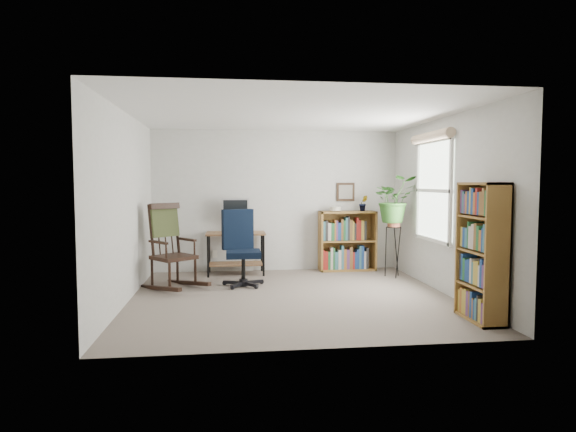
{
  "coord_description": "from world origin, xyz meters",
  "views": [
    {
      "loc": [
        -0.81,
        -6.22,
        1.52
      ],
      "look_at": [
        0.0,
        0.4,
        1.05
      ],
      "focal_mm": 30.0,
      "sensor_mm": 36.0,
      "label": 1
    }
  ],
  "objects": [
    {
      "name": "rocking_chair",
      "position": [
        -1.6,
        0.74,
        0.62
      ],
      "size": [
        1.18,
        1.23,
        1.24
      ],
      "primitive_type": null,
      "rotation": [
        0.0,
        0.0,
        0.7
      ],
      "color": "black",
      "rests_on": "floor"
    },
    {
      "name": "wall_left",
      "position": [
        -2.1,
        0.0,
        1.2
      ],
      "size": [
        0.0,
        4.0,
        2.4
      ],
      "primitive_type": "cube",
      "color": "silver",
      "rests_on": "ground"
    },
    {
      "name": "plant_stand",
      "position": [
        1.8,
        1.17,
        0.47
      ],
      "size": [
        0.33,
        0.33,
        0.94
      ],
      "primitive_type": null,
      "rotation": [
        0.0,
        0.0,
        0.34
      ],
      "color": "black",
      "rests_on": "floor"
    },
    {
      "name": "low_bookshelf",
      "position": [
        1.2,
        1.82,
        0.51
      ],
      "size": [
        0.97,
        0.32,
        1.02
      ],
      "primitive_type": null,
      "color": "olive",
      "rests_on": "floor"
    },
    {
      "name": "wall_front",
      "position": [
        0.0,
        -2.0,
        1.2
      ],
      "size": [
        4.2,
        0.0,
        2.4
      ],
      "primitive_type": "cube",
      "color": "silver",
      "rests_on": "ground"
    },
    {
      "name": "window",
      "position": [
        2.06,
        0.3,
        1.4
      ],
      "size": [
        0.12,
        1.2,
        1.5
      ],
      "primitive_type": null,
      "color": "white",
      "rests_on": "wall_right"
    },
    {
      "name": "wall_right",
      "position": [
        2.1,
        0.0,
        1.2
      ],
      "size": [
        0.0,
        4.0,
        2.4
      ],
      "primitive_type": "cube",
      "color": "silver",
      "rests_on": "ground"
    },
    {
      "name": "floor",
      "position": [
        0.0,
        0.0,
        0.0
      ],
      "size": [
        4.2,
        4.0,
        0.0
      ],
      "primitive_type": "cube",
      "color": "slate",
      "rests_on": "ground"
    },
    {
      "name": "desk",
      "position": [
        -0.71,
        1.7,
        0.35
      ],
      "size": [
        0.96,
        0.53,
        0.69
      ],
      "primitive_type": null,
      "color": "brown",
      "rests_on": "floor"
    },
    {
      "name": "wall_back",
      "position": [
        0.0,
        2.0,
        1.2
      ],
      "size": [
        4.2,
        0.0,
        2.4
      ],
      "primitive_type": "cube",
      "color": "silver",
      "rests_on": "ground"
    },
    {
      "name": "monitor",
      "position": [
        -0.71,
        1.84,
        0.97
      ],
      "size": [
        0.46,
        0.16,
        0.56
      ],
      "primitive_type": null,
      "color": "#AEAEB3",
      "rests_on": "desk"
    },
    {
      "name": "tall_bookshelf",
      "position": [
        1.92,
        -1.32,
        0.76
      ],
      "size": [
        0.28,
        0.66,
        1.52
      ],
      "primitive_type": null,
      "color": "olive",
      "rests_on": "floor"
    },
    {
      "name": "spider_plant",
      "position": [
        1.8,
        1.17,
        1.61
      ],
      "size": [
        1.69,
        1.88,
        1.46
      ],
      "primitive_type": "imported",
      "color": "#2A5C20",
      "rests_on": "plant_stand"
    },
    {
      "name": "ceiling",
      "position": [
        0.0,
        0.0,
        2.4
      ],
      "size": [
        4.2,
        4.0,
        0.0
      ],
      "primitive_type": "cube",
      "color": "white",
      "rests_on": "ground"
    },
    {
      "name": "framed_picture",
      "position": [
        1.2,
        1.97,
        1.35
      ],
      "size": [
        0.32,
        0.04,
        0.32
      ],
      "primitive_type": null,
      "color": "black",
      "rests_on": "wall_back"
    },
    {
      "name": "office_chair",
      "position": [
        -0.61,
        0.78,
        0.57
      ],
      "size": [
        0.79,
        0.79,
        1.14
      ],
      "primitive_type": null,
      "rotation": [
        0.0,
        0.0,
        0.34
      ],
      "color": "black",
      "rests_on": "floor"
    },
    {
      "name": "keyboard",
      "position": [
        -0.71,
        1.58,
        0.71
      ],
      "size": [
        0.4,
        0.15,
        0.02
      ],
      "primitive_type": "cube",
      "color": "black",
      "rests_on": "desk"
    },
    {
      "name": "potted_plant_small",
      "position": [
        1.48,
        1.83,
        1.08
      ],
      "size": [
        0.13,
        0.24,
        0.11
      ],
      "primitive_type": "imported",
      "color": "#2A5C20",
      "rests_on": "low_bookshelf"
    }
  ]
}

